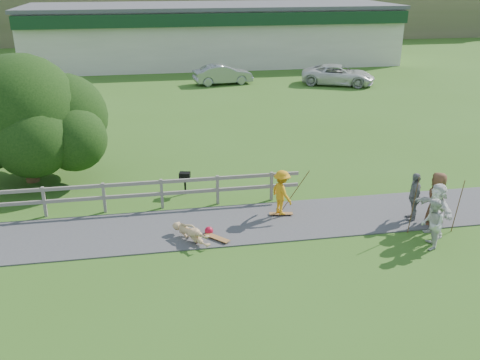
{
  "coord_description": "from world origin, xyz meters",
  "views": [
    {
      "loc": [
        -2.35,
        -14.37,
        7.98
      ],
      "look_at": [
        0.59,
        2.0,
        1.4
      ],
      "focal_mm": 40.0,
      "sensor_mm": 36.0,
      "label": 1
    }
  ],
  "objects_px": {
    "car_white": "(338,75)",
    "bbq": "(185,183)",
    "skater_rider": "(282,195)",
    "skater_fallen": "(191,233)",
    "car_silver": "(223,74)",
    "spectator_a": "(432,224)",
    "spectator_c": "(437,199)",
    "spectator_d": "(436,210)",
    "spectator_b": "(414,197)",
    "tree": "(26,133)"
  },
  "relations": [
    {
      "from": "car_silver",
      "to": "car_white",
      "type": "relative_size",
      "value": 0.82
    },
    {
      "from": "skater_fallen",
      "to": "car_silver",
      "type": "relative_size",
      "value": 0.37
    },
    {
      "from": "spectator_a",
      "to": "car_silver",
      "type": "distance_m",
      "value": 26.13
    },
    {
      "from": "tree",
      "to": "bbq",
      "type": "relative_size",
      "value": 8.08
    },
    {
      "from": "spectator_d",
      "to": "car_white",
      "type": "relative_size",
      "value": 0.34
    },
    {
      "from": "skater_fallen",
      "to": "car_silver",
      "type": "height_order",
      "value": "car_silver"
    },
    {
      "from": "car_silver",
      "to": "car_white",
      "type": "height_order",
      "value": "car_white"
    },
    {
      "from": "spectator_c",
      "to": "spectator_d",
      "type": "xyz_separation_m",
      "value": [
        -0.4,
        -0.72,
        -0.04
      ]
    },
    {
      "from": "skater_rider",
      "to": "skater_fallen",
      "type": "xyz_separation_m",
      "value": [
        -3.23,
        -1.29,
        -0.5
      ]
    },
    {
      "from": "skater_rider",
      "to": "skater_fallen",
      "type": "relative_size",
      "value": 0.99
    },
    {
      "from": "skater_rider",
      "to": "spectator_c",
      "type": "distance_m",
      "value": 5.1
    },
    {
      "from": "spectator_a",
      "to": "spectator_b",
      "type": "distance_m",
      "value": 1.98
    },
    {
      "from": "skater_rider",
      "to": "spectator_b",
      "type": "xyz_separation_m",
      "value": [
        4.32,
        -1.06,
        0.06
      ]
    },
    {
      "from": "spectator_b",
      "to": "tree",
      "type": "height_order",
      "value": "tree"
    },
    {
      "from": "skater_fallen",
      "to": "tree",
      "type": "bearing_deg",
      "value": 99.83
    },
    {
      "from": "spectator_d",
      "to": "car_silver",
      "type": "relative_size",
      "value": 0.41
    },
    {
      "from": "spectator_c",
      "to": "car_white",
      "type": "relative_size",
      "value": 0.35
    },
    {
      "from": "spectator_a",
      "to": "spectator_d",
      "type": "xyz_separation_m",
      "value": [
        0.54,
        0.75,
        0.08
      ]
    },
    {
      "from": "spectator_d",
      "to": "car_white",
      "type": "bearing_deg",
      "value": 157.08
    },
    {
      "from": "car_silver",
      "to": "bbq",
      "type": "bearing_deg",
      "value": 160.35
    },
    {
      "from": "skater_rider",
      "to": "spectator_a",
      "type": "bearing_deg",
      "value": -147.23
    },
    {
      "from": "spectator_d",
      "to": "spectator_a",
      "type": "bearing_deg",
      "value": -46.07
    },
    {
      "from": "skater_rider",
      "to": "car_silver",
      "type": "relative_size",
      "value": 0.36
    },
    {
      "from": "skater_fallen",
      "to": "spectator_b",
      "type": "xyz_separation_m",
      "value": [
        7.55,
        0.24,
        0.56
      ]
    },
    {
      "from": "spectator_c",
      "to": "bbq",
      "type": "distance_m",
      "value": 8.97
    },
    {
      "from": "spectator_a",
      "to": "tree",
      "type": "height_order",
      "value": "tree"
    },
    {
      "from": "skater_rider",
      "to": "skater_fallen",
      "type": "bearing_deg",
      "value": 91.99
    },
    {
      "from": "tree",
      "to": "bbq",
      "type": "xyz_separation_m",
      "value": [
        5.95,
        -2.4,
        -1.57
      ]
    },
    {
      "from": "tree",
      "to": "skater_rider",
      "type": "bearing_deg",
      "value": -28.69
    },
    {
      "from": "spectator_d",
      "to": "bbq",
      "type": "height_order",
      "value": "spectator_d"
    },
    {
      "from": "spectator_a",
      "to": "spectator_d",
      "type": "relative_size",
      "value": 0.91
    },
    {
      "from": "skater_fallen",
      "to": "car_white",
      "type": "bearing_deg",
      "value": 26.96
    },
    {
      "from": "spectator_a",
      "to": "bbq",
      "type": "height_order",
      "value": "spectator_a"
    },
    {
      "from": "car_white",
      "to": "bbq",
      "type": "height_order",
      "value": "car_white"
    },
    {
      "from": "skater_rider",
      "to": "bbq",
      "type": "height_order",
      "value": "skater_rider"
    },
    {
      "from": "skater_fallen",
      "to": "spectator_d",
      "type": "height_order",
      "value": "spectator_d"
    },
    {
      "from": "spectator_d",
      "to": "bbq",
      "type": "bearing_deg",
      "value": -132.7
    },
    {
      "from": "car_white",
      "to": "car_silver",
      "type": "bearing_deg",
      "value": 102.66
    },
    {
      "from": "spectator_b",
      "to": "tree",
      "type": "bearing_deg",
      "value": -99.23
    },
    {
      "from": "skater_rider",
      "to": "spectator_a",
      "type": "relative_size",
      "value": 0.98
    },
    {
      "from": "car_white",
      "to": "bbq",
      "type": "distance_m",
      "value": 22.65
    },
    {
      "from": "bbq",
      "to": "spectator_b",
      "type": "bearing_deg",
      "value": -11.87
    },
    {
      "from": "spectator_b",
      "to": "car_silver",
      "type": "distance_m",
      "value": 24.24
    },
    {
      "from": "car_silver",
      "to": "spectator_d",
      "type": "bearing_deg",
      "value": 179.68
    },
    {
      "from": "spectator_b",
      "to": "skater_rider",
      "type": "bearing_deg",
      "value": -88.78
    },
    {
      "from": "skater_rider",
      "to": "bbq",
      "type": "bearing_deg",
      "value": 30.76
    },
    {
      "from": "spectator_c",
      "to": "spectator_a",
      "type": "bearing_deg",
      "value": -3.01
    },
    {
      "from": "skater_rider",
      "to": "bbq",
      "type": "distance_m",
      "value": 4.03
    },
    {
      "from": "spectator_a",
      "to": "spectator_c",
      "type": "height_order",
      "value": "spectator_c"
    },
    {
      "from": "spectator_b",
      "to": "car_white",
      "type": "distance_m",
      "value": 22.92
    }
  ]
}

